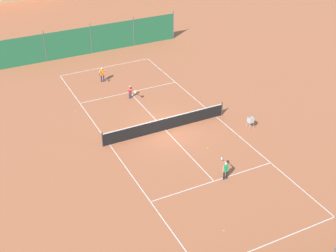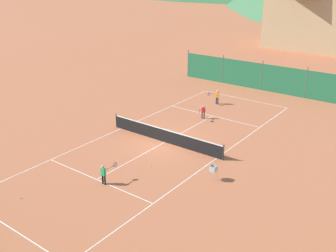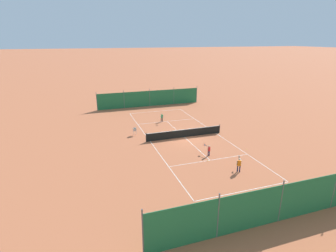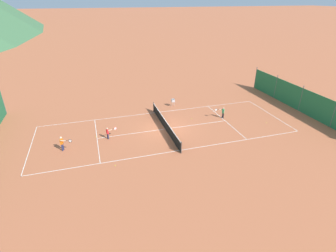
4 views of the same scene
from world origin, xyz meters
The scene contains 12 objects.
ground_plane centered at (0.00, 0.00, 0.00)m, with size 600.00×600.00×0.00m, color #B7603D.
court_line_markings centered at (0.00, 0.00, 0.00)m, with size 8.25×23.85×0.01m.
tennis_net centered at (0.00, 0.00, 0.50)m, with size 9.18×0.08×1.06m.
windscreen_fence_near centered at (0.00, -15.50, 1.31)m, with size 17.28×0.08×2.90m.
player_far_baseline centered at (-1.27, 9.16, 0.74)m, with size 0.70×0.97×1.27m.
player_near_service centered at (0.71, -6.45, 0.69)m, with size 0.41×0.99×1.18m.
player_far_service centered at (-0.32, 5.39, 0.64)m, with size 0.35×0.97×1.09m.
tennis_ball_near_corner centered at (-1.71, -10.15, 0.03)m, with size 0.07×0.07×0.07m, color #CCE033.
tennis_ball_far_corner centered at (-4.76, 5.33, 0.03)m, with size 0.07×0.07×0.07m, color #CCE033.
tennis_ball_by_net_right centered at (1.44, -3.29, 0.03)m, with size 0.07×0.07×0.07m, color #CCE033.
tennis_ball_alley_right centered at (0.29, 6.48, 0.03)m, with size 0.07×0.07×0.07m, color #CCE033.
ball_hopper centered at (5.30, -2.48, 0.66)m, with size 0.36×0.36×0.89m.
Camera 4 is at (-21.54, 6.28, 11.47)m, focal length 28.00 mm.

